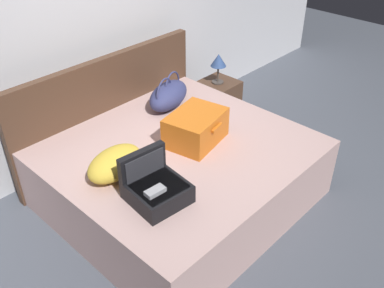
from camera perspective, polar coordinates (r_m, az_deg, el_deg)
The scene contains 10 objects.
ground_plane at distance 3.83m, azimuth 2.85°, elevation -9.84°, with size 12.00×12.00×0.00m, color #4C515B.
back_wall at distance 4.24m, azimuth -14.26°, elevation 14.46°, with size 8.00×0.10×2.60m, color silver.
bed at distance 3.84m, azimuth -1.54°, elevation -3.94°, with size 2.06×1.89×0.57m, color #BC9993.
headboard at distance 4.34m, azimuth -10.91°, elevation 4.39°, with size 2.10×0.08×1.09m, color #4C3323.
hard_case_large at distance 3.69m, azimuth 0.50°, elevation 2.15°, with size 0.57×0.47×0.27m.
hard_case_medium at distance 3.10m, azimuth -4.78°, elevation -5.78°, with size 0.42×0.43×0.34m.
duffel_bag at distance 4.23m, azimuth -3.12°, elevation 6.45°, with size 0.60×0.44×0.33m.
pillow_near_headboard at distance 3.37m, azimuth -10.13°, elevation -2.50°, with size 0.50×0.31×0.21m, color gold.
nightstand at distance 5.08m, azimuth 3.31°, elevation 5.64°, with size 0.44×0.40×0.48m, color #4C3323.
table_lamp at distance 4.86m, azimuth 3.50°, elevation 10.77°, with size 0.17×0.17×0.34m.
Camera 1 is at (-2.13, -1.76, 2.65)m, focal length 40.51 mm.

